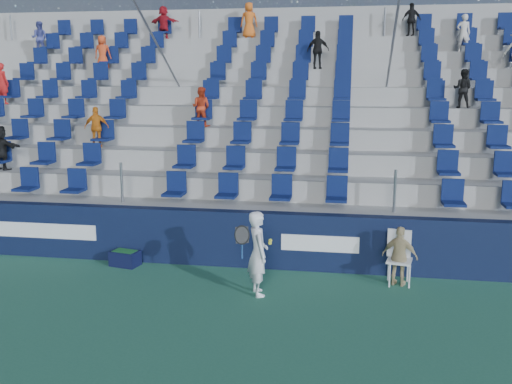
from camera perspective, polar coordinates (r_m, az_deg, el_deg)
ground at (r=9.47m, az=-4.07°, el=-13.49°), size 70.00×70.00×0.00m
sponsor_wall at (r=12.15m, az=-0.65°, el=-4.73°), size 24.00×0.32×1.20m
grandstand at (r=16.81m, az=2.34°, el=5.12°), size 24.00×8.17×6.63m
tennis_player at (r=10.56m, az=0.19°, el=-6.13°), size 0.69×0.68×1.59m
line_judge_chair at (r=11.56m, az=14.13°, el=-5.96°), size 0.54×0.56×1.05m
line_judge at (r=11.41m, az=14.19°, el=-6.25°), size 0.74×0.49×1.18m
ball_bin at (r=12.63m, az=-12.96°, el=-6.39°), size 0.66×0.50×0.33m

